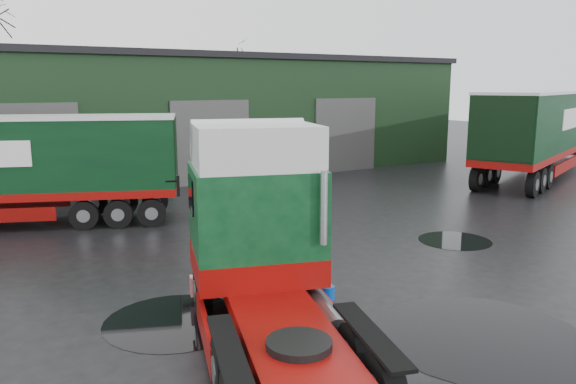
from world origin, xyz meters
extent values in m
plane|color=black|center=(0.00, 0.00, 0.00)|extent=(100.00, 100.00, 0.00)
cube|color=black|center=(2.00, 20.00, 3.00)|extent=(32.00, 12.00, 6.00)
cube|color=black|center=(2.00, 20.00, 6.15)|extent=(32.40, 12.40, 0.30)
cylinder|color=#0842B4|center=(-1.79, -1.24, 0.15)|extent=(0.39, 0.39, 0.31)
cylinder|color=black|center=(-0.33, -4.28, 0.00)|extent=(4.03, 4.03, 0.01)
cylinder|color=black|center=(4.34, 0.69, 0.00)|extent=(2.21, 2.21, 0.01)
cylinder|color=black|center=(-5.11, -0.62, 0.00)|extent=(2.90, 2.90, 0.01)
camera|label=1|loc=(-8.65, -10.96, 4.72)|focal=35.00mm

